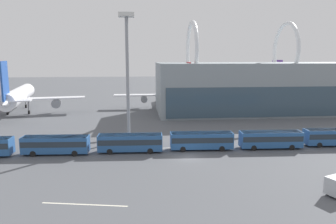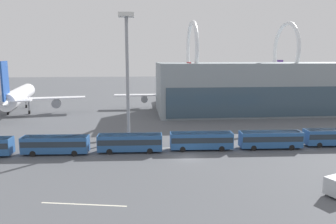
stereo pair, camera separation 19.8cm
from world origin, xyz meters
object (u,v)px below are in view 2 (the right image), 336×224
object	(u,v)px
airliner_at_gate_near	(18,96)
shuttle_bus_1	(56,144)
floodlight_mast	(127,55)
airliner_parked_remote	(303,87)
shuttle_bus_3	(201,140)
airliner_at_gate_far	(182,91)
shuttle_bus_4	(270,139)
shuttle_bus_5	(334,136)
shuttle_bus_2	(130,142)

from	to	relation	value
airliner_at_gate_near	shuttle_bus_1	distance (m)	46.35
airliner_at_gate_near	floodlight_mast	size ratio (longest dim) A/B	1.52
airliner_parked_remote	shuttle_bus_3	xyz separation A→B (m)	(-52.46, -63.62, -3.25)
airliner_at_gate_far	shuttle_bus_4	distance (m)	51.84
shuttle_bus_4	airliner_at_gate_near	bearing A→B (deg)	147.03
airliner_at_gate_far	shuttle_bus_1	world-z (taller)	airliner_at_gate_far
shuttle_bus_1	airliner_at_gate_near	bearing A→B (deg)	119.46
shuttle_bus_1	shuttle_bus_5	bearing A→B (deg)	4.05
airliner_at_gate_near	floodlight_mast	world-z (taller)	floodlight_mast
shuttle_bus_1	floodlight_mast	world-z (taller)	floodlight_mast
shuttle_bus_3	airliner_at_gate_near	bearing A→B (deg)	140.71
airliner_at_gate_near	shuttle_bus_2	world-z (taller)	airliner_at_gate_near
floodlight_mast	airliner_at_gate_near	bearing A→B (deg)	135.65
shuttle_bus_3	shuttle_bus_4	size ratio (longest dim) A/B	1.00
shuttle_bus_3	floodlight_mast	distance (m)	22.22
airliner_at_gate_near	airliner_parked_remote	bearing A→B (deg)	-85.81
shuttle_bus_1	shuttle_bus_4	world-z (taller)	same
airliner_at_gate_near	shuttle_bus_1	world-z (taller)	airliner_at_gate_near
shuttle_bus_3	shuttle_bus_5	xyz separation A→B (m)	(25.59, 0.24, 0.00)
shuttle_bus_4	floodlight_mast	world-z (taller)	floodlight_mast
shuttle_bus_2	shuttle_bus_3	size ratio (longest dim) A/B	1.00
shuttle_bus_1	shuttle_bus_2	world-z (taller)	same
shuttle_bus_2	shuttle_bus_4	xyz separation A→B (m)	(25.59, -0.18, 0.00)
shuttle_bus_1	shuttle_bus_5	xyz separation A→B (m)	(51.18, 0.54, 0.00)
airliner_parked_remote	airliner_at_gate_far	bearing A→B (deg)	-88.31
shuttle_bus_1	airliner_at_gate_far	bearing A→B (deg)	63.78
shuttle_bus_4	airliner_at_gate_far	bearing A→B (deg)	102.97
airliner_at_gate_near	shuttle_bus_3	bearing A→B (deg)	-140.59
airliner_parked_remote	shuttle_bus_3	distance (m)	82.52
shuttle_bus_2	shuttle_bus_3	world-z (taller)	same
shuttle_bus_3	shuttle_bus_5	world-z (taller)	same
shuttle_bus_3	shuttle_bus_5	bearing A→B (deg)	3.21
airliner_parked_remote	shuttle_bus_5	size ratio (longest dim) A/B	3.79
shuttle_bus_3	floodlight_mast	xyz separation A→B (m)	(-13.27, 9.38, 15.15)
airliner_at_gate_far	shuttle_bus_5	bearing A→B (deg)	-155.31
airliner_at_gate_near	airliner_parked_remote	world-z (taller)	airliner_at_gate_near
airliner_at_gate_far	shuttle_bus_2	distance (m)	53.27
airliner_at_gate_near	shuttle_bus_4	xyz separation A→B (m)	(58.66, -41.65, -3.43)
shuttle_bus_3	shuttle_bus_2	bearing A→B (deg)	-176.29
airliner_at_gate_far	floodlight_mast	bearing A→B (deg)	158.76
shuttle_bus_2	shuttle_bus_5	bearing A→B (deg)	3.27
shuttle_bus_2	airliner_at_gate_far	bearing A→B (deg)	74.92
airliner_at_gate_near	airliner_at_gate_far	xyz separation A→B (m)	(49.18, 9.19, -0.03)
shuttle_bus_1	airliner_parked_remote	bearing A→B (deg)	42.77
airliner_parked_remote	floodlight_mast	xyz separation A→B (m)	(-65.73, -54.24, 11.90)
airliner_parked_remote	shuttle_bus_5	xyz separation A→B (m)	(-26.87, -63.38, -3.25)
shuttle_bus_2	shuttle_bus_3	bearing A→B (deg)	3.60
airliner_at_gate_near	airliner_parked_remote	xyz separation A→B (m)	(98.32, 22.38, -0.19)
airliner_parked_remote	shuttle_bus_3	size ratio (longest dim) A/B	3.79
shuttle_bus_4	floodlight_mast	distance (m)	31.70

